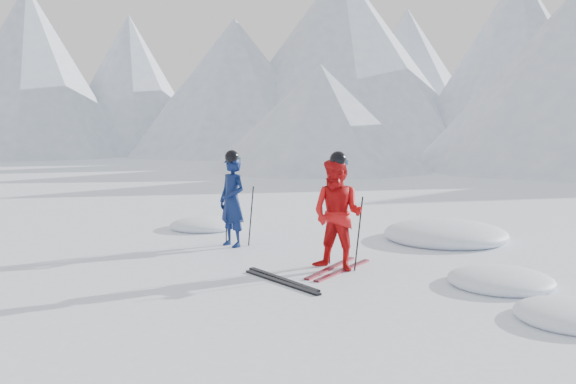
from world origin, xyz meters
The scene contains 12 objects.
ground centered at (0.00, 0.00, 0.00)m, with size 160.00×160.00×0.00m, color white.
skier_blue centered at (-3.27, 0.30, 0.86)m, with size 0.63×0.41×1.72m, color #0C1A49.
skier_red centered at (-0.63, -0.06, 0.89)m, with size 0.86×0.67×1.78m, color red.
pole_blue_left centered at (-3.57, 0.45, 0.57)m, with size 0.02×0.02×1.15m, color black.
pole_blue_right centered at (-3.02, 0.55, 0.57)m, with size 0.02×0.02×1.15m, color black.
pole_red_left centered at (-0.93, 0.19, 0.59)m, with size 0.02×0.02×1.18m, color black.
pole_red_right centered at (-0.33, 0.09, 0.59)m, with size 0.02×0.02×1.18m, color black.
ski_worn_left centered at (-0.75, -0.06, 0.01)m, with size 0.09×1.70×0.03m, color black.
ski_worn_right centered at (-0.51, -0.06, 0.01)m, with size 0.09×1.70×0.03m, color black.
ski_loose_a centered at (-0.89, -1.11, 0.01)m, with size 0.09×1.70×0.03m, color black.
ski_loose_b centered at (-0.79, -1.26, 0.01)m, with size 0.09×1.70×0.03m, color black.
snow_lumps centered at (-0.47, 2.34, 0.00)m, with size 9.59×5.76×0.54m.
Camera 1 is at (4.71, -7.94, 2.26)m, focal length 38.00 mm.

